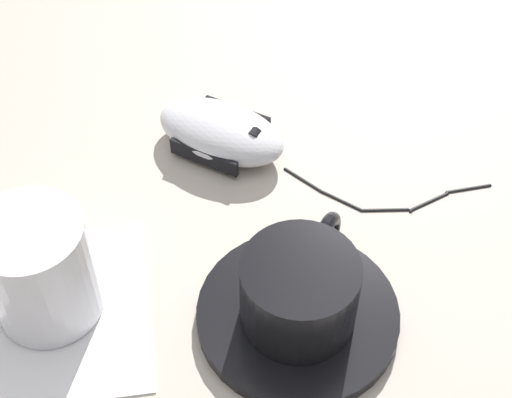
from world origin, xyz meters
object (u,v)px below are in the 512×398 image
Objects in this scene: drinking_glass at (39,269)px; coffee_cup at (300,289)px; saucer at (298,315)px; computer_mouse at (221,132)px.

coffee_cup is at bearing 54.70° from drinking_glass.
computer_mouse is at bearing 167.32° from saucer.
saucer is 1.65× the size of drinking_glass.
drinking_glass reaches higher than computer_mouse.
saucer is 0.18m from computer_mouse.
coffee_cup is at bearing -12.66° from computer_mouse.
drinking_glass reaches higher than coffee_cup.
drinking_glass is at bearing -125.30° from coffee_cup.
coffee_cup reaches higher than saucer.
computer_mouse is 0.20m from drinking_glass.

